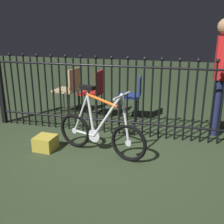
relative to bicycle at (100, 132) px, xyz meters
The scene contains 8 objects.
ground_plane 0.41m from the bicycle, 22.06° to the right, with size 20.00×20.00×0.00m, color #2B3822.
iron_fence 0.82m from the bicycle, 75.74° to the left, with size 4.54×0.07×1.28m.
bicycle is the anchor object (origin of this frame).
chair_navy 1.45m from the bicycle, 83.15° to the left, with size 0.43×0.43×0.80m.
chair_red 1.47m from the bicycle, 110.78° to the left, with size 0.42×0.41×0.88m.
chair_tan 1.86m from the bicycle, 125.24° to the left, with size 0.48×0.48×0.88m.
person_visitor 2.06m from the bicycle, 36.73° to the left, with size 0.24×0.48×1.75m.
display_crate 0.80m from the bicycle, behind, with size 0.27×0.27×0.19m, color #B29933.
Camera 1 is at (0.75, -3.07, 1.67)m, focal length 43.49 mm.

